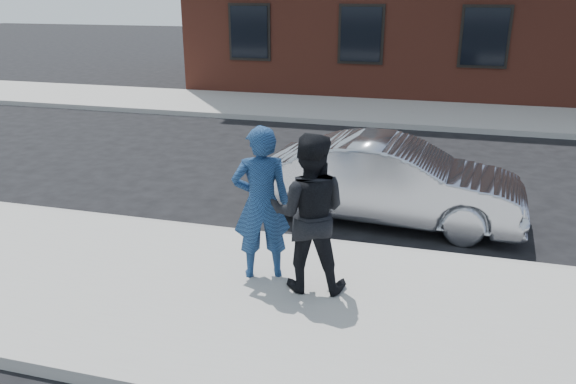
% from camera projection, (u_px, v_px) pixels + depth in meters
% --- Properties ---
extents(ground, '(100.00, 100.00, 0.00)m').
position_uv_depth(ground, '(515.00, 334.00, 6.14)').
color(ground, black).
rests_on(ground, ground).
extents(near_sidewalk, '(50.00, 3.50, 0.15)m').
position_uv_depth(near_sidewalk, '(518.00, 341.00, 5.89)').
color(near_sidewalk, '#9C9A94').
rests_on(near_sidewalk, ground).
extents(near_curb, '(50.00, 0.10, 0.15)m').
position_uv_depth(near_curb, '(504.00, 265.00, 7.52)').
color(near_curb, '#999691').
rests_on(near_curb, ground).
extents(far_sidewalk, '(50.00, 3.50, 0.15)m').
position_uv_depth(far_sidewalk, '(476.00, 117.00, 16.32)').
color(far_sidewalk, '#9C9A94').
rests_on(far_sidewalk, ground).
extents(far_curb, '(50.00, 0.10, 0.15)m').
position_uv_depth(far_curb, '(478.00, 131.00, 14.68)').
color(far_curb, '#999691').
rests_on(far_curb, ground).
extents(silver_sedan, '(4.17, 1.72, 1.34)m').
position_uv_depth(silver_sedan, '(393.00, 181.00, 8.97)').
color(silver_sedan, '#999BA3').
rests_on(silver_sedan, ground).
extents(man_hoodie, '(0.83, 0.69, 1.93)m').
position_uv_depth(man_hoodie, '(261.00, 203.00, 6.80)').
color(man_hoodie, navy).
rests_on(man_hoodie, near_sidewalk).
extents(man_peacoat, '(1.01, 0.83, 1.91)m').
position_uv_depth(man_peacoat, '(309.00, 213.00, 6.51)').
color(man_peacoat, black).
rests_on(man_peacoat, near_sidewalk).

